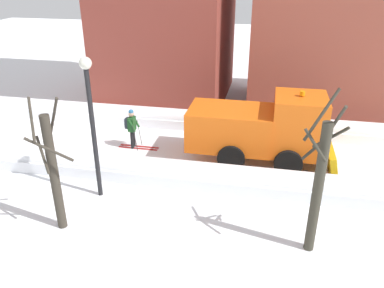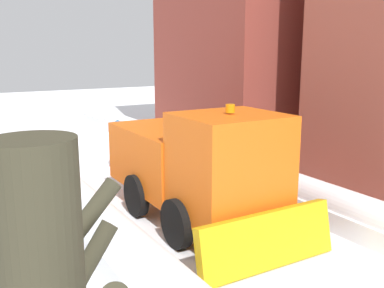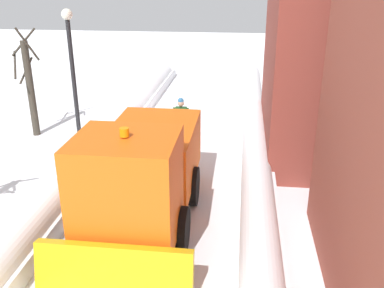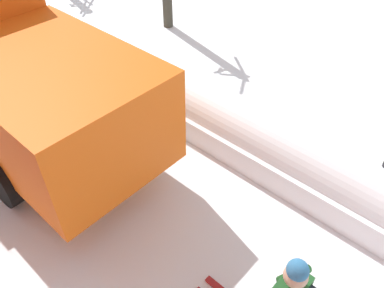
{
  "view_description": "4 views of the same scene",
  "coord_description": "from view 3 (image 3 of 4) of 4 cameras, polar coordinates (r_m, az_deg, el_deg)",
  "views": [
    {
      "loc": [
        15.0,
        9.45,
        7.53
      ],
      "look_at": [
        1.12,
        6.6,
        0.9
      ],
      "focal_mm": 36.21,
      "sensor_mm": 36.0,
      "label": 1
    },
    {
      "loc": [
        5.62,
        18.27,
        4.22
      ],
      "look_at": [
        -0.42,
        8.03,
        1.68
      ],
      "focal_mm": 41.01,
      "sensor_mm": 36.0,
      "label": 2
    },
    {
      "loc": [
        -2.15,
        18.72,
        6.05
      ],
      "look_at": [
        -0.7,
        6.75,
        1.22
      ],
      "focal_mm": 39.72,
      "sensor_mm": 36.0,
      "label": 3
    },
    {
      "loc": [
        -1.96,
        3.14,
        4.94
      ],
      "look_at": [
        0.68,
        5.55,
        1.76
      ],
      "focal_mm": 35.83,
      "sensor_mm": 36.0,
      "label": 4
    }
  ],
  "objects": [
    {
      "name": "skier",
      "position": [
        16.03,
        -1.49,
        3.45
      ],
      "size": [
        0.62,
        1.8,
        1.81
      ],
      "color": "black",
      "rests_on": "ground"
    },
    {
      "name": "plow_truck",
      "position": [
        10.7,
        -6.64,
        -3.63
      ],
      "size": [
        3.2,
        5.98,
        3.12
      ],
      "color": "orange",
      "rests_on": "ground"
    },
    {
      "name": "traffic_light_pole",
      "position": [
        13.17,
        12.67,
        7.9
      ],
      "size": [
        0.28,
        0.42,
        4.27
      ],
      "color": "black",
      "rests_on": "ground"
    },
    {
      "name": "bare_tree_near",
      "position": [
        17.81,
        -20.95,
        7.29
      ],
      "size": [
        1.12,
        1.37,
        4.3
      ],
      "color": "#39342B",
      "rests_on": "ground"
    },
    {
      "name": "street_lamp",
      "position": [
        16.38,
        -15.86,
        10.83
      ],
      "size": [
        0.4,
        0.4,
        4.95
      ],
      "color": "black",
      "rests_on": "ground"
    },
    {
      "name": "snowbank_left",
      "position": [
        10.41,
        8.96,
        -11.43
      ],
      "size": [
        1.1,
        36.0,
        0.94
      ],
      "color": "white",
      "rests_on": "ground"
    },
    {
      "name": "ground_plane",
      "position": [
        10.83,
        -5.89,
        -12.27
      ],
      "size": [
        80.0,
        80.0,
        0.0
      ],
      "primitive_type": "plane",
      "color": "white"
    },
    {
      "name": "snowbank_right",
      "position": [
        11.48,
        -19.39,
        -9.18
      ],
      "size": [
        1.1,
        36.0,
        0.92
      ],
      "color": "white",
      "rests_on": "ground"
    }
  ]
}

